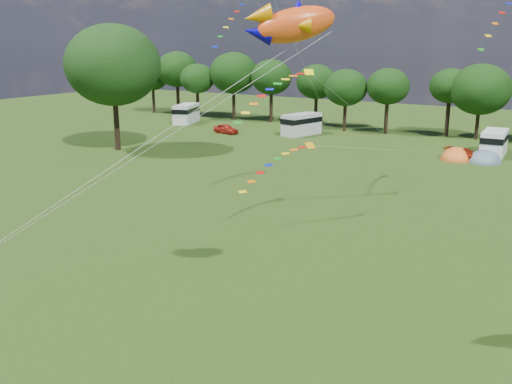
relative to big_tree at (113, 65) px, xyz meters
The scene contains 13 objects.
ground_plane 42.02m from the big_tree, 43.03° to the right, with size 180.00×180.00×0.00m, color black.
big_tree is the anchor object (origin of this frame).
car_a 17.98m from the big_tree, 77.08° to the left, with size 1.41×3.58×1.19m, color red.
car_c 37.17m from the big_tree, 22.69° to the left, with size 1.66×3.96×1.19m, color maroon.
campervan_a 22.83m from the big_tree, 108.35° to the left, with size 3.92×5.89×2.66m.
campervan_b 24.33m from the big_tree, 58.01° to the left, with size 3.53×5.80×2.65m.
campervan_c 40.45m from the big_tree, 27.44° to the left, with size 2.54×5.37×2.58m.
tent_orange 36.55m from the big_tree, 23.02° to the left, with size 3.21×3.51×2.51m.
tent_greyblue 38.94m from the big_tree, 21.76° to the left, with size 3.25×3.55×2.41m.
fish_kite 44.15m from the big_tree, 36.83° to the right, with size 3.18×2.63×1.76m.
streamer_kite_a 16.14m from the big_tree, 10.09° to the left, with size 3.26×5.56×5.74m.
streamer_kite_b 25.32m from the big_tree, 16.94° to the right, with size 4.40×4.76×3.84m.
streamer_kite_c 30.47m from the big_tree, 24.39° to the right, with size 3.10×4.98×2.80m.
Camera 1 is at (14.87, -16.06, 11.55)m, focal length 40.00 mm.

